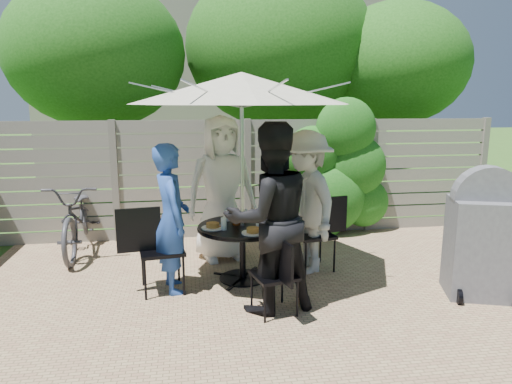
{
  "coord_description": "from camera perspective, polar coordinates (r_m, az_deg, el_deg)",
  "views": [
    {
      "loc": [
        -0.93,
        -3.96,
        2.12
      ],
      "look_at": [
        -0.12,
        1.38,
        1.04
      ],
      "focal_mm": 32.0,
      "sensor_mm": 36.0,
      "label": 1
    }
  ],
  "objects": [
    {
      "name": "person_back",
      "position": [
        6.07,
        -4.32,
        0.4
      ],
      "size": [
        1.06,
        0.81,
        1.94
      ],
      "primitive_type": "imported",
      "rotation": [
        0.0,
        0.0,
        6.5
      ],
      "color": "white",
      "rests_on": "ground"
    },
    {
      "name": "patio_table",
      "position": [
        5.43,
        -1.7,
        -6.28
      ],
      "size": [
        1.24,
        1.24,
        0.68
      ],
      "rotation": [
        0.0,
        0.0,
        0.21
      ],
      "color": "black",
      "rests_on": "ground"
    },
    {
      "name": "plate_back",
      "position": [
        5.69,
        -2.91,
        -3.04
      ],
      "size": [
        0.26,
        0.26,
        0.06
      ],
      "color": "white",
      "rests_on": "patio_table"
    },
    {
      "name": "coffee_cup",
      "position": [
        5.59,
        -1.49,
        -2.93
      ],
      "size": [
        0.08,
        0.08,
        0.12
      ],
      "primitive_type": "cylinder",
      "color": "#C6B293",
      "rests_on": "patio_table"
    },
    {
      "name": "plate_front",
      "position": [
        5.04,
        -0.35,
        -4.94
      ],
      "size": [
        0.26,
        0.26,
        0.06
      ],
      "color": "white",
      "rests_on": "patio_table"
    },
    {
      "name": "glass_left",
      "position": [
        5.18,
        -4.05,
        -3.99
      ],
      "size": [
        0.07,
        0.07,
        0.14
      ],
      "primitive_type": "cylinder",
      "color": "silver",
      "rests_on": "patio_table"
    },
    {
      "name": "plate_left",
      "position": [
        5.26,
        -5.42,
        -4.28
      ],
      "size": [
        0.26,
        0.26,
        0.06
      ],
      "color": "white",
      "rests_on": "patio_table"
    },
    {
      "name": "person_left",
      "position": [
        5.13,
        -10.52,
        -3.33
      ],
      "size": [
        0.52,
        0.68,
        1.68
      ],
      "primitive_type": "imported",
      "rotation": [
        0.0,
        0.0,
        8.07
      ],
      "color": "#234598",
      "rests_on": "ground"
    },
    {
      "name": "glass_front",
      "position": [
        5.15,
        0.35,
        -4.04
      ],
      "size": [
        0.07,
        0.07,
        0.14
      ],
      "primitive_type": "cylinder",
      "color": "silver",
      "rests_on": "patio_table"
    },
    {
      "name": "plate_extra",
      "position": [
        5.15,
        1.29,
        -4.56
      ],
      "size": [
        0.24,
        0.24,
        0.06
      ],
      "color": "white",
      "rests_on": "patio_table"
    },
    {
      "name": "chair_left",
      "position": [
        5.27,
        -11.79,
        -9.15
      ],
      "size": [
        0.74,
        0.54,
        0.99
      ],
      "rotation": [
        0.0,
        0.0,
        6.43
      ],
      "color": "black",
      "rests_on": "ground"
    },
    {
      "name": "glass_back",
      "position": [
        5.56,
        -3.62,
        -2.92
      ],
      "size": [
        0.07,
        0.07,
        0.14
      ],
      "primitive_type": "cylinder",
      "color": "silver",
      "rests_on": "patio_table"
    },
    {
      "name": "chair_back",
      "position": [
        6.36,
        -4.57,
        -5.41
      ],
      "size": [
        0.51,
        0.72,
        0.96
      ],
      "rotation": [
        0.0,
        0.0,
        4.82
      ],
      "color": "black",
      "rests_on": "ground"
    },
    {
      "name": "chair_right",
      "position": [
        5.86,
        7.33,
        -7.02
      ],
      "size": [
        0.71,
        0.52,
        0.94
      ],
      "rotation": [
        0.0,
        0.0,
        3.31
      ],
      "color": "black",
      "rests_on": "ground"
    },
    {
      "name": "chair_front",
      "position": [
        4.67,
        2.34,
        -12.27
      ],
      "size": [
        0.48,
        0.63,
        0.83
      ],
      "rotation": [
        0.0,
        0.0,
        1.81
      ],
      "color": "black",
      "rests_on": "ground"
    },
    {
      "name": "glass_right",
      "position": [
        5.53,
        0.47,
        -2.96
      ],
      "size": [
        0.07,
        0.07,
        0.14
      ],
      "primitive_type": "cylinder",
      "color": "silver",
      "rests_on": "patio_table"
    },
    {
      "name": "person_front",
      "position": [
        4.55,
        1.74,
        -3.39
      ],
      "size": [
        1.07,
        0.91,
        1.93
      ],
      "primitive_type": "imported",
      "rotation": [
        0.0,
        0.0,
        3.36
      ],
      "color": "black",
      "rests_on": "ground"
    },
    {
      "name": "umbrella",
      "position": [
        5.18,
        -1.81,
        12.82
      ],
      "size": [
        2.98,
        2.98,
        2.43
      ],
      "rotation": [
        0.0,
        0.0,
        0.21
      ],
      "color": "silver",
      "rests_on": "ground"
    },
    {
      "name": "backyard_envelope",
      "position": [
        14.29,
        -4.74,
        13.23
      ],
      "size": [
        60.0,
        60.0,
        5.0
      ],
      "color": "#2F561B",
      "rests_on": "ground"
    },
    {
      "name": "plate_right",
      "position": [
        5.49,
        1.85,
        -3.58
      ],
      "size": [
        0.26,
        0.26,
        0.06
      ],
      "color": "white",
      "rests_on": "patio_table"
    },
    {
      "name": "syrup_jug",
      "position": [
        5.38,
        -2.49,
        -3.29
      ],
      "size": [
        0.09,
        0.09,
        0.16
      ],
      "primitive_type": "cylinder",
      "color": "#59280C",
      "rests_on": "patio_table"
    },
    {
      "name": "bicycle",
      "position": [
        6.92,
        -21.14,
        -2.88
      ],
      "size": [
        0.72,
        1.96,
        1.02
      ],
      "primitive_type": "imported",
      "rotation": [
        0.0,
        0.0,
        0.02
      ],
      "color": "#333338",
      "rests_on": "ground"
    },
    {
      "name": "bbq_grill",
      "position": [
        5.52,
        26.57,
        -5.22
      ],
      "size": [
        0.84,
        0.74,
        1.45
      ],
      "rotation": [
        0.0,
        0.0,
        -0.32
      ],
      "color": "slate",
      "rests_on": "ground"
    },
    {
      "name": "person_right",
      "position": [
        5.64,
        6.26,
        -1.33
      ],
      "size": [
        0.89,
        1.26,
        1.78
      ],
      "primitive_type": "imported",
      "rotation": [
        0.0,
        0.0,
        4.93
      ],
      "color": "#AAAAA5",
      "rests_on": "ground"
    }
  ]
}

